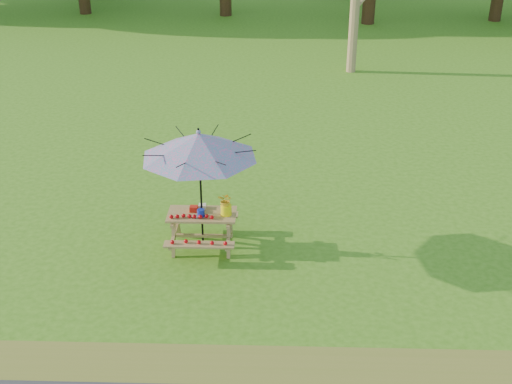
{
  "coord_description": "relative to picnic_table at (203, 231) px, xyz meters",
  "views": [
    {
      "loc": [
        2.57,
        -9.37,
        5.92
      ],
      "look_at": [
        2.27,
        0.5,
        1.1
      ],
      "focal_mm": 45.0,
      "sensor_mm": 36.0,
      "label": 1
    }
  ],
  "objects": [
    {
      "name": "picnic_table",
      "position": [
        0.0,
        0.0,
        0.0
      ],
      "size": [
        1.2,
        1.32,
        0.67
      ],
      "color": "olive",
      "rests_on": "ground"
    },
    {
      "name": "patio_umbrella",
      "position": [
        0.0,
        0.0,
        1.62
      ],
      "size": [
        2.42,
        2.42,
        2.25
      ],
      "color": "black",
      "rests_on": "ground"
    },
    {
      "name": "drygrass_strip",
      "position": [
        -1.32,
        -3.3,
        -0.32
      ],
      "size": [
        120.0,
        1.2,
        0.01
      ],
      "primitive_type": "cube",
      "color": "olive",
      "rests_on": "ground"
    },
    {
      "name": "flower_bucket",
      "position": [
        0.43,
        -0.03,
        0.56
      ],
      "size": [
        0.32,
        0.3,
        0.42
      ],
      "color": "#FFEF0D",
      "rests_on": "picnic_table"
    },
    {
      "name": "tomatoes_row",
      "position": [
        -0.15,
        -0.18,
        0.38
      ],
      "size": [
        0.77,
        0.13,
        0.07
      ],
      "primitive_type": null,
      "color": "#BF060D",
      "rests_on": "picnic_table"
    },
    {
      "name": "produce_bins",
      "position": [
        -0.05,
        0.03,
        0.4
      ],
      "size": [
        0.28,
        0.44,
        0.13
      ],
      "color": "red",
      "rests_on": "picnic_table"
    },
    {
      "name": "ground",
      "position": [
        -1.32,
        -0.5,
        -0.33
      ],
      "size": [
        120.0,
        120.0,
        0.0
      ],
      "primitive_type": "plane",
      "color": "#3D7516",
      "rests_on": "ground"
    }
  ]
}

